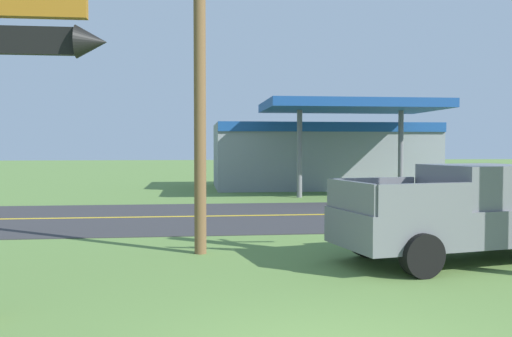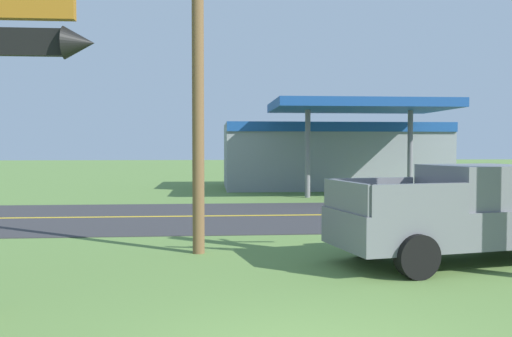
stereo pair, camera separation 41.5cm
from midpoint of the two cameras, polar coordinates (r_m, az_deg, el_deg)
road_asphalt at (r=18.51m, az=-2.39°, el=-4.93°), size 140.00×8.00×0.02m
road_centre_line at (r=18.50m, az=-2.39°, el=-4.89°), size 126.00×0.20×0.01m
utility_pole at (r=12.35m, az=-6.85°, el=15.38°), size 1.79×0.26×9.68m
gas_station at (r=31.27m, az=6.49°, el=1.56°), size 12.00×11.50×4.40m
pickup_grey_parked_on_lawn at (r=11.95m, az=19.81°, el=-4.44°), size 5.49×3.00×1.96m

